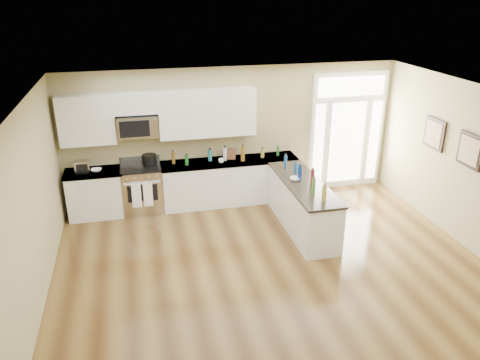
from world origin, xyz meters
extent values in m
plane|color=#462D13|center=(0.00, 0.00, 0.00)|extent=(8.00, 8.00, 0.00)
plane|color=tan|center=(0.00, 4.00, 1.40)|extent=(7.00, 0.00, 7.00)
plane|color=tan|center=(-3.50, 0.00, 1.40)|extent=(0.00, 8.00, 8.00)
plane|color=white|center=(0.00, 0.00, 2.80)|extent=(8.00, 8.00, 0.00)
cube|color=silver|center=(-2.87, 3.69, 0.45)|extent=(1.06, 0.62, 0.90)
cube|color=black|center=(-2.87, 3.69, 0.05)|extent=(1.02, 0.52, 0.10)
cube|color=black|center=(-2.87, 3.69, 0.92)|extent=(1.10, 0.66, 0.04)
cube|color=silver|center=(-0.16, 3.69, 0.45)|extent=(2.81, 0.62, 0.90)
cube|color=black|center=(-0.16, 3.69, 0.05)|extent=(2.77, 0.52, 0.10)
cube|color=black|center=(-0.16, 3.69, 0.92)|extent=(2.85, 0.66, 0.04)
cube|color=silver|center=(0.93, 2.24, 0.45)|extent=(0.65, 2.28, 0.90)
cube|color=black|center=(0.93, 2.24, 0.05)|extent=(0.61, 2.18, 0.10)
cube|color=black|center=(0.93, 2.24, 0.92)|extent=(0.69, 2.32, 0.04)
cube|color=silver|center=(-2.88, 3.83, 1.93)|extent=(1.04, 0.33, 0.95)
cube|color=silver|center=(-0.57, 3.83, 1.93)|extent=(1.94, 0.33, 0.95)
cube|color=silver|center=(-1.95, 3.83, 2.20)|extent=(0.82, 0.33, 0.40)
cube|color=silver|center=(-1.95, 3.80, 1.76)|extent=(0.78, 0.40, 0.42)
cube|color=black|center=(-2.01, 3.59, 1.76)|extent=(0.56, 0.01, 0.32)
cube|color=white|center=(2.55, 3.96, 1.30)|extent=(1.70, 0.08, 2.60)
cube|color=white|center=(2.55, 3.91, 1.05)|extent=(0.78, 0.02, 1.80)
cube|color=white|center=(1.89, 3.91, 1.05)|extent=(0.22, 0.02, 1.80)
cube|color=white|center=(3.21, 3.91, 1.05)|extent=(0.22, 0.02, 1.80)
cube|color=white|center=(2.55, 3.91, 2.30)|extent=(1.50, 0.02, 0.40)
cube|color=black|center=(3.47, 2.20, 1.70)|extent=(0.04, 0.58, 0.58)
cube|color=#9D723F|center=(3.45, 2.20, 1.70)|extent=(0.01, 0.46, 0.46)
cube|color=black|center=(3.47, 1.20, 1.70)|extent=(0.04, 0.58, 0.58)
cube|color=#9D723F|center=(3.45, 1.20, 1.70)|extent=(0.01, 0.46, 0.46)
cube|color=silver|center=(-1.97, 3.69, 0.46)|extent=(0.79, 0.65, 0.92)
cube|color=black|center=(-1.97, 3.69, 0.94)|extent=(0.79, 0.60, 0.03)
cube|color=silver|center=(-1.97, 3.99, 1.01)|extent=(0.79, 0.04, 0.14)
cube|color=black|center=(-1.97, 3.36, 0.52)|extent=(0.58, 0.01, 0.34)
cylinder|color=silver|center=(-1.97, 3.34, 0.74)|extent=(0.70, 0.02, 0.02)
cube|color=white|center=(-2.09, 3.33, 0.50)|extent=(0.18, 0.02, 0.50)
cube|color=white|center=(-1.87, 3.33, 0.50)|extent=(0.18, 0.02, 0.50)
cylinder|color=black|center=(-1.77, 3.80, 1.06)|extent=(0.29, 0.29, 0.22)
cube|color=silver|center=(-3.05, 3.68, 1.06)|extent=(0.28, 0.22, 0.23)
cube|color=brown|center=(-0.12, 3.81, 1.03)|extent=(0.27, 0.22, 0.19)
imported|color=white|center=(-2.80, 3.67, 0.96)|extent=(0.22, 0.22, 0.05)
imported|color=white|center=(0.80, 2.36, 0.97)|extent=(0.24, 0.24, 0.06)
imported|color=white|center=(-0.35, 3.58, 0.98)|extent=(0.14, 0.14, 0.09)
cylinder|color=#19591E|center=(-1.05, 3.62, 1.04)|extent=(0.07, 0.07, 0.20)
cylinder|color=navy|center=(0.82, 3.00, 1.07)|extent=(0.06, 0.06, 0.26)
cylinder|color=brown|center=(-1.30, 3.76, 1.07)|extent=(0.07, 0.07, 0.25)
cylinder|color=olive|center=(0.97, 1.40, 1.08)|extent=(0.08, 0.08, 0.28)
cylinder|color=#26727F|center=(-0.55, 3.76, 1.06)|extent=(0.08, 0.08, 0.23)
cylinder|color=#591919|center=(1.01, 2.05, 1.10)|extent=(0.07, 0.07, 0.31)
cylinder|color=#B2B2B7|center=(-0.25, 3.71, 1.08)|extent=(0.08, 0.08, 0.28)
cylinder|color=navy|center=(0.88, 2.35, 1.08)|extent=(0.08, 0.08, 0.29)
cylinder|color=#3F7226|center=(0.90, 1.70, 1.08)|extent=(0.07, 0.07, 0.28)
cylinder|color=#19591E|center=(0.90, 3.75, 1.03)|extent=(0.06, 0.06, 0.18)
cylinder|color=navy|center=(0.92, 2.70, 1.05)|extent=(0.07, 0.07, 0.21)
cylinder|color=brown|center=(0.10, 3.60, 1.10)|extent=(0.08, 0.08, 0.32)
cylinder|color=olive|center=(0.55, 3.70, 1.03)|extent=(0.07, 0.07, 0.19)
camera|label=1|loc=(-2.02, -5.18, 4.26)|focal=35.00mm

